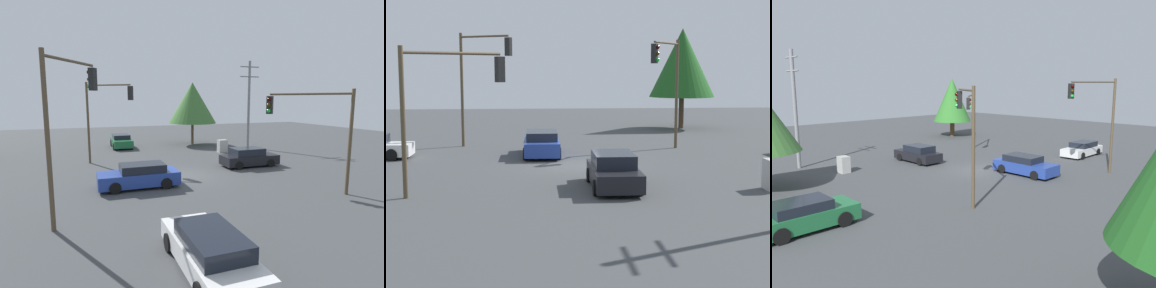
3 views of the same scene
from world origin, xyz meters
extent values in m
plane|color=#424447|center=(0.00, 0.00, 0.00)|extent=(80.00, 80.00, 0.00)
cube|color=black|center=(5.76, 1.23, 0.52)|extent=(4.34, 1.81, 0.70)
cube|color=black|center=(5.55, 1.23, 1.14)|extent=(2.39, 1.59, 0.54)
cylinder|color=black|center=(7.11, 2.09, 0.31)|extent=(0.61, 0.22, 0.61)
cylinder|color=black|center=(7.11, 0.37, 0.31)|extent=(0.61, 0.22, 0.61)
cylinder|color=black|center=(4.42, 2.09, 0.31)|extent=(0.61, 0.22, 0.61)
cylinder|color=black|center=(4.42, 0.37, 0.31)|extent=(0.61, 0.22, 0.61)
cube|color=#233D93|center=(-3.27, -1.55, 0.55)|extent=(4.61, 1.87, 0.74)
cube|color=black|center=(-3.04, -1.55, 1.15)|extent=(2.53, 1.65, 0.46)
cylinder|color=black|center=(-4.70, -2.44, 0.32)|extent=(0.65, 0.22, 0.65)
cylinder|color=black|center=(-4.70, -0.66, 0.32)|extent=(0.65, 0.22, 0.65)
cylinder|color=black|center=(-1.84, -2.44, 0.32)|extent=(0.65, 0.22, 0.65)
cylinder|color=black|center=(-1.84, -0.66, 0.32)|extent=(0.65, 0.22, 0.65)
cube|color=#1E6638|center=(-2.38, 13.98, 0.57)|extent=(1.93, 4.50, 0.75)
cube|color=black|center=(-2.38, 14.20, 1.17)|extent=(1.69, 2.48, 0.45)
cylinder|color=black|center=(-1.46, 12.58, 0.36)|extent=(0.22, 0.72, 0.72)
cylinder|color=black|center=(-3.29, 12.58, 0.36)|extent=(0.22, 0.72, 0.72)
cylinder|color=black|center=(-3.29, 15.37, 0.36)|extent=(0.22, 0.72, 0.72)
cube|color=silver|center=(-2.83, -10.83, 0.49)|extent=(1.73, 4.67, 0.64)
cube|color=black|center=(-2.83, -11.06, 1.05)|extent=(1.52, 2.57, 0.48)
cylinder|color=black|center=(-3.65, -9.38, 0.31)|extent=(0.22, 0.62, 0.62)
cylinder|color=black|center=(-2.01, -9.38, 0.31)|extent=(0.22, 0.62, 0.62)
cylinder|color=black|center=(-3.65, -12.28, 0.31)|extent=(0.22, 0.62, 0.62)
cylinder|color=black|center=(-2.01, -12.28, 0.31)|extent=(0.22, 0.62, 0.62)
cylinder|color=brown|center=(-7.43, -6.32, 3.44)|extent=(0.18, 0.18, 6.88)
cylinder|color=brown|center=(-6.53, -4.86, 6.63)|extent=(1.90, 2.98, 0.12)
cube|color=black|center=(-5.63, -3.40, 6.01)|extent=(0.42, 0.44, 1.05)
sphere|color=#360503|center=(-5.78, -3.31, 6.35)|extent=(0.22, 0.22, 0.22)
sphere|color=#392605|center=(-5.78, -3.31, 6.01)|extent=(0.22, 0.22, 0.22)
sphere|color=green|center=(-5.78, -3.31, 5.67)|extent=(0.22, 0.22, 0.22)
cylinder|color=brown|center=(-5.77, 6.55, 3.22)|extent=(0.18, 0.18, 6.44)
cylinder|color=brown|center=(-4.22, 5.54, 6.19)|extent=(3.15, 2.11, 0.12)
cube|color=black|center=(-2.68, 4.54, 5.57)|extent=(0.44, 0.42, 1.05)
sphere|color=#360503|center=(-2.59, 4.68, 5.90)|extent=(0.22, 0.22, 0.22)
sphere|color=#392605|center=(-2.59, 4.68, 5.57)|extent=(0.22, 0.22, 0.22)
sphere|color=green|center=(-2.59, 4.68, 5.23)|extent=(0.22, 0.22, 0.22)
cylinder|color=brown|center=(7.01, -6.74, 2.81)|extent=(0.18, 0.18, 5.62)
cylinder|color=brown|center=(5.65, -5.04, 5.37)|extent=(2.81, 3.47, 0.12)
cube|color=black|center=(4.30, -3.34, 4.75)|extent=(0.43, 0.44, 1.05)
sphere|color=#360503|center=(4.16, -3.44, 5.09)|extent=(0.22, 0.22, 0.22)
sphere|color=#392605|center=(4.16, -3.44, 4.75)|extent=(0.22, 0.22, 0.22)
sphere|color=green|center=(4.16, -3.44, 4.41)|extent=(0.22, 0.22, 0.22)
cylinder|color=gray|center=(10.37, 9.29, 4.53)|extent=(0.28, 0.28, 9.06)
cylinder|color=gray|center=(10.37, 9.29, 8.46)|extent=(2.20, 0.12, 0.12)
cylinder|color=gray|center=(10.37, 9.29, 7.46)|extent=(2.20, 0.12, 0.12)
cube|color=#B2B2AD|center=(6.51, 7.54, 0.61)|extent=(0.86, 0.67, 1.22)
cylinder|color=brown|center=(14.78, -11.23, 0.93)|extent=(0.56, 0.56, 1.86)
cone|color=#337A2D|center=(14.78, -11.23, 4.48)|extent=(4.58, 4.58, 5.24)
camera|label=1|loc=(-6.17, -18.52, 5.02)|focal=28.00mm
camera|label=2|loc=(28.85, -1.93, 4.85)|focal=55.00mm
camera|label=3|loc=(-18.88, 20.32, 6.61)|focal=35.00mm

